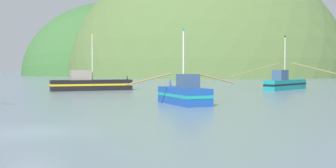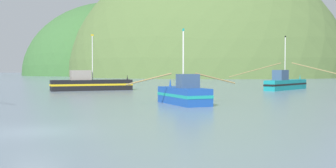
{
  "view_description": "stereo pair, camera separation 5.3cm",
  "coord_description": "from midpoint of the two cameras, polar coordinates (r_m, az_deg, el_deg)",
  "views": [
    {
      "loc": [
        10.34,
        -16.32,
        2.85
      ],
      "look_at": [
        0.7,
        22.48,
        1.4
      ],
      "focal_mm": 42.9,
      "sensor_mm": 36.0,
      "label": 1
    },
    {
      "loc": [
        10.39,
        -16.3,
        2.85
      ],
      "look_at": [
        0.7,
        22.48,
        1.4
      ],
      "focal_mm": 42.9,
      "sensor_mm": 36.0,
      "label": 2
    }
  ],
  "objects": [
    {
      "name": "ground_plane",
      "position": [
        19.54,
        -18.32,
        -6.43
      ],
      "size": [
        600.0,
        600.0,
        0.0
      ],
      "primitive_type": "plane",
      "color": "slate"
    },
    {
      "name": "fishing_boat_teal",
      "position": [
        58.6,
        16.37,
        0.11
      ],
      "size": [
        16.78,
        10.3,
        7.54
      ],
      "rotation": [
        0.0,
        0.0,
        1.11
      ],
      "color": "#147F84",
      "rests_on": "ground"
    },
    {
      "name": "hill_mid_right",
      "position": [
        162.48,
        5.02,
        1.07
      ],
      "size": [
        110.23,
        88.18,
        94.37
      ],
      "primitive_type": "ellipsoid",
      "color": "#516B38",
      "rests_on": "ground"
    },
    {
      "name": "fishing_boat_blue",
      "position": [
        32.97,
        2.32,
        -1.46
      ],
      "size": [
        7.97,
        6.26,
        6.21
      ],
      "rotation": [
        0.0,
        0.0,
        2.21
      ],
      "color": "#19479E",
      "rests_on": "ground"
    },
    {
      "name": "hill_far_left",
      "position": [
        261.44,
        5.78,
        1.45
      ],
      "size": [
        80.89,
        64.71,
        100.83
      ],
      "primitive_type": "ellipsoid",
      "color": "#47703D",
      "rests_on": "ground"
    },
    {
      "name": "fishing_boat_black",
      "position": [
        55.53,
        -10.92,
        0.03
      ],
      "size": [
        10.24,
        8.29,
        7.62
      ],
      "rotation": [
        0.0,
        0.0,
        0.63
      ],
      "color": "black",
      "rests_on": "ground"
    },
    {
      "name": "hill_far_center",
      "position": [
        195.27,
        -7.91,
        1.23
      ],
      "size": [
        87.64,
        70.11,
        69.66
      ],
      "primitive_type": "ellipsoid",
      "color": "#386633",
      "rests_on": "ground"
    }
  ]
}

